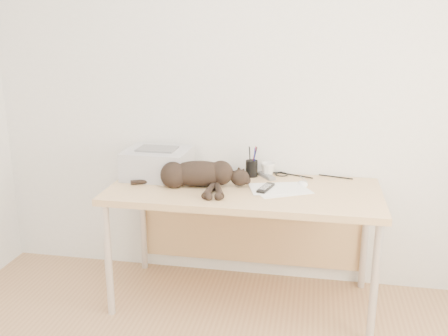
% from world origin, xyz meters
% --- Properties ---
extents(wall_back, '(3.50, 0.00, 3.50)m').
position_xyz_m(wall_back, '(0.00, 1.75, 1.30)').
color(wall_back, white).
rests_on(wall_back, floor).
extents(desk, '(1.60, 0.70, 0.74)m').
position_xyz_m(desk, '(0.00, 1.48, 0.61)').
color(desk, tan).
rests_on(desk, floor).
extents(printer, '(0.40, 0.34, 0.19)m').
position_xyz_m(printer, '(-0.57, 1.52, 0.83)').
color(printer, '#A2A2A6').
rests_on(printer, desk).
extents(papers, '(0.40, 0.34, 0.01)m').
position_xyz_m(papers, '(0.21, 1.40, 0.74)').
color(papers, white).
rests_on(papers, desk).
extents(cat, '(0.73, 0.35, 0.16)m').
position_xyz_m(cat, '(-0.29, 1.37, 0.81)').
color(cat, black).
rests_on(cat, desk).
extents(mug, '(0.11, 0.11, 0.09)m').
position_xyz_m(mug, '(0.11, 1.67, 0.78)').
color(mug, white).
rests_on(mug, desk).
extents(pen_cup, '(0.08, 0.08, 0.19)m').
position_xyz_m(pen_cup, '(0.01, 1.64, 0.79)').
color(pen_cup, black).
rests_on(pen_cup, desk).
extents(remote_grey, '(0.13, 0.16, 0.02)m').
position_xyz_m(remote_grey, '(0.11, 1.64, 0.75)').
color(remote_grey, slate).
rests_on(remote_grey, desk).
extents(remote_black, '(0.09, 0.19, 0.02)m').
position_xyz_m(remote_black, '(0.13, 1.38, 0.75)').
color(remote_black, black).
rests_on(remote_black, desk).
extents(mouse, '(0.09, 0.11, 0.03)m').
position_xyz_m(mouse, '(0.34, 1.52, 0.76)').
color(mouse, white).
rests_on(mouse, desk).
extents(cable_tangle, '(1.36, 0.09, 0.01)m').
position_xyz_m(cable_tangle, '(0.00, 1.70, 0.75)').
color(cable_tangle, black).
rests_on(cable_tangle, desk).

